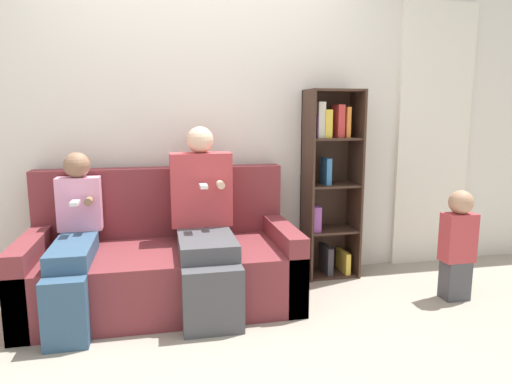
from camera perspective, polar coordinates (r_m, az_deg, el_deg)
The scene contains 8 objects.
ground_plane at distance 2.90m, azimuth -5.28°, elevation -17.10°, with size 14.00×14.00×0.00m, color #9E9384.
back_wall at distance 3.60m, azimuth -7.57°, elevation 9.14°, with size 10.00×0.06×2.55m.
curtain_panel at distance 4.23m, azimuth 21.26°, elevation 6.42°, with size 0.67×0.04×2.22m.
couch at distance 3.29m, azimuth -11.42°, elevation -8.61°, with size 1.80×0.88×0.92m.
adult_seated at distance 3.12m, azimuth -6.42°, elevation -3.15°, with size 0.43×0.82×1.22m.
child_seated at distance 3.13m, azimuth -21.82°, elevation -5.49°, with size 0.29×0.85×1.05m.
toddler_standing at distance 3.53m, azimuth 23.91°, elevation -5.88°, with size 0.22×0.17×0.79m.
bookshelf at distance 3.71m, azimuth 9.05°, elevation 1.53°, with size 0.42×0.31×1.49m.
Camera 1 is at (-0.29, -2.57, 1.31)m, focal length 32.00 mm.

